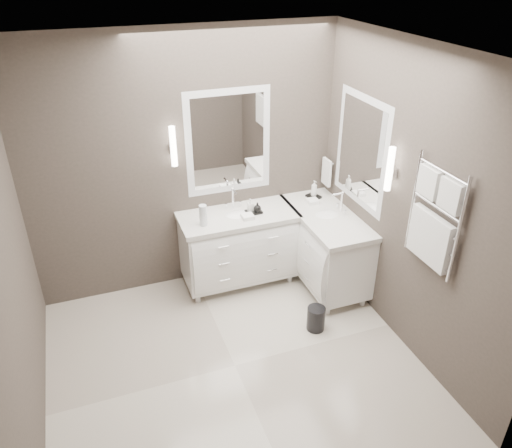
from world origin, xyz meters
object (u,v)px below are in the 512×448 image
object	(u,v)px
vanity_back	(238,244)
towel_ladder	(433,222)
vanity_right	(325,244)
waste_bin	(316,318)

from	to	relation	value
vanity_back	towel_ladder	world-z (taller)	towel_ladder
towel_ladder	vanity_right	bearing A→B (deg)	99.84
towel_ladder	vanity_back	bearing A→B (deg)	124.10
vanity_back	towel_ladder	distance (m)	2.16
vanity_back	waste_bin	bearing A→B (deg)	-66.23
vanity_back	waste_bin	size ratio (longest dim) A/B	4.98
vanity_back	vanity_right	world-z (taller)	same
vanity_back	towel_ladder	xyz separation A→B (m)	(1.10, -1.63, 0.91)
waste_bin	vanity_back	bearing A→B (deg)	113.77
vanity_right	towel_ladder	xyz separation A→B (m)	(0.23, -1.30, 0.91)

